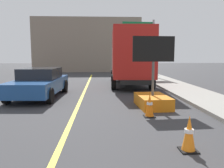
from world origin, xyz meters
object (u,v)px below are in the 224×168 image
object	(u,v)px
arrow_board_trailer	(153,95)
box_truck	(130,57)
highway_guide_sign	(144,38)
traffic_cone_near_sign	(189,134)
pickup_car	(40,83)
traffic_cone_mid_lane	(150,105)

from	to	relation	value
arrow_board_trailer	box_truck	distance (m)	6.47
arrow_board_trailer	highway_guide_sign	size ratio (longest dim) A/B	0.54
highway_guide_sign	traffic_cone_near_sign	size ratio (longest dim) A/B	6.53
pickup_car	traffic_cone_near_sign	size ratio (longest dim) A/B	6.06
box_truck	pickup_car	distance (m)	6.37
pickup_car	arrow_board_trailer	bearing A→B (deg)	-25.98
arrow_board_trailer	highway_guide_sign	bearing A→B (deg)	80.83
highway_guide_sign	box_truck	bearing A→B (deg)	-111.29
arrow_board_trailer	traffic_cone_mid_lane	bearing A→B (deg)	-106.76
pickup_car	traffic_cone_mid_lane	size ratio (longest dim) A/B	5.98
box_truck	traffic_cone_near_sign	distance (m)	10.49
traffic_cone_mid_lane	pickup_car	bearing A→B (deg)	139.82
highway_guide_sign	traffic_cone_near_sign	world-z (taller)	highway_guide_sign
arrow_board_trailer	traffic_cone_near_sign	distance (m)	4.08
traffic_cone_near_sign	highway_guide_sign	bearing A→B (deg)	82.61
highway_guide_sign	traffic_cone_mid_lane	bearing A→B (deg)	-100.05
arrow_board_trailer	pickup_car	xyz separation A→B (m)	(-4.91, 2.39, 0.22)
pickup_car	box_truck	bearing A→B (deg)	38.82
pickup_car	highway_guide_sign	distance (m)	11.19
arrow_board_trailer	box_truck	world-z (taller)	box_truck
box_truck	traffic_cone_mid_lane	world-z (taller)	box_truck
arrow_board_trailer	box_truck	size ratio (longest dim) A/B	0.39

